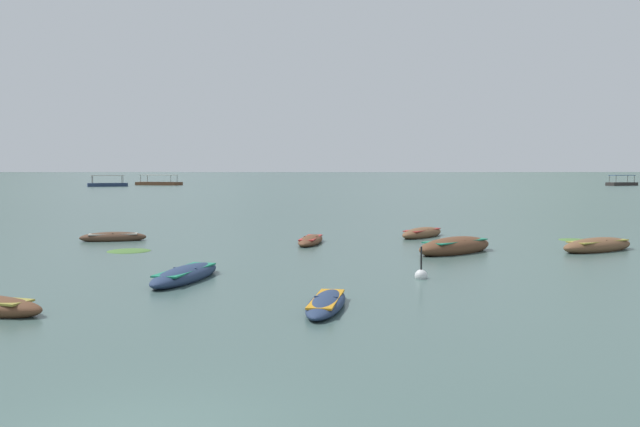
% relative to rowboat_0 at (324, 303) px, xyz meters
% --- Properties ---
extents(ground_plane, '(6000.00, 6000.00, 0.00)m').
position_rel_rowboat_0_xyz_m(ground_plane, '(-2.53, 1491.42, -0.13)').
color(ground_plane, '#425B56').
extents(mountain_2, '(1207.25, 1207.25, 366.17)m').
position_rel_rowboat_0_xyz_m(mountain_2, '(-245.41, 2415.62, 182.95)').
color(mountain_2, slate).
rests_on(mountain_2, ground).
extents(mountain_3, '(1386.81, 1386.81, 472.35)m').
position_rel_rowboat_0_xyz_m(mountain_3, '(1003.22, 2586.79, 236.04)').
color(mountain_3, '#56665B').
rests_on(mountain_3, ground).
extents(rowboat_0, '(1.43, 3.81, 0.41)m').
position_rel_rowboat_0_xyz_m(rowboat_0, '(0.00, 0.00, 0.00)').
color(rowboat_0, navy).
rests_on(rowboat_0, ground).
extents(rowboat_1, '(4.34, 3.43, 0.73)m').
position_rel_rowboat_0_xyz_m(rowboat_1, '(12.03, 12.57, 0.10)').
color(rowboat_1, brown).
rests_on(rowboat_1, ground).
extents(rowboat_2, '(1.59, 4.01, 0.49)m').
position_rel_rowboat_0_xyz_m(rowboat_2, '(-0.61, 15.52, 0.02)').
color(rowboat_2, brown).
rests_on(rowboat_2, ground).
extents(rowboat_3, '(3.39, 1.74, 0.56)m').
position_rel_rowboat_0_xyz_m(rowboat_3, '(-10.52, 16.84, 0.05)').
color(rowboat_3, '#4C3323').
rests_on(rowboat_3, ground).
extents(rowboat_4, '(4.34, 4.16, 0.86)m').
position_rel_rowboat_0_xyz_m(rowboat_4, '(5.64, 11.88, 0.13)').
color(rowboat_4, brown).
rests_on(rowboat_4, ground).
extents(rowboat_6, '(2.14, 4.60, 0.57)m').
position_rel_rowboat_0_xyz_m(rowboat_6, '(-4.50, 4.50, 0.05)').
color(rowboat_6, navy).
rests_on(rowboat_6, ground).
extents(rowboat_7, '(3.13, 3.69, 0.63)m').
position_rel_rowboat_0_xyz_m(rowboat_7, '(5.24, 18.81, 0.07)').
color(rowboat_7, brown).
rests_on(rowboat_7, ground).
extents(ferry_0, '(7.51, 5.04, 2.54)m').
position_rel_rowboat_0_xyz_m(ferry_0, '(67.05, 136.02, 0.32)').
color(ferry_0, '#2D2826').
rests_on(ferry_0, ground).
extents(ferry_1, '(8.43, 5.53, 2.54)m').
position_rel_rowboat_0_xyz_m(ferry_1, '(-45.01, 128.01, 0.32)').
color(ferry_1, navy).
rests_on(ferry_1, ground).
extents(ferry_2, '(10.97, 6.77, 2.54)m').
position_rel_rowboat_0_xyz_m(ferry_2, '(-37.14, 140.75, 0.31)').
color(ferry_2, brown).
rests_on(ferry_2, ground).
extents(mooring_buoy, '(0.42, 0.42, 1.18)m').
position_rel_rowboat_0_xyz_m(mooring_buoy, '(3.16, 4.89, -0.03)').
color(mooring_buoy, silver).
rests_on(mooring_buoy, ground).
extents(weed_patch_0, '(3.34, 3.72, 0.14)m').
position_rel_rowboat_0_xyz_m(weed_patch_0, '(13.16, 16.53, -0.13)').
color(weed_patch_0, '#477033').
rests_on(weed_patch_0, ground).
extents(weed_patch_2, '(2.61, 2.62, 0.14)m').
position_rel_rowboat_0_xyz_m(weed_patch_2, '(-8.52, 12.47, -0.13)').
color(weed_patch_2, '#477033').
rests_on(weed_patch_2, ground).
extents(weed_patch_3, '(1.81, 1.86, 0.14)m').
position_rel_rowboat_0_xyz_m(weed_patch_3, '(-10.26, 18.25, -0.13)').
color(weed_patch_3, '#2D5628').
rests_on(weed_patch_3, ground).
extents(weed_patch_4, '(2.54, 2.39, 0.14)m').
position_rel_rowboat_0_xyz_m(weed_patch_4, '(-11.88, 19.29, -0.13)').
color(weed_patch_4, '#477033').
rests_on(weed_patch_4, ground).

